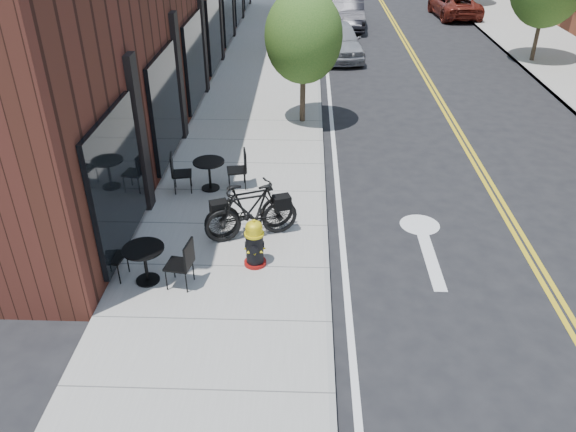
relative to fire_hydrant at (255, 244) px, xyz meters
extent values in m
plane|color=black|center=(1.40, -1.58, -0.58)|extent=(120.00, 120.00, 0.00)
cube|color=#9E9B93|center=(-0.60, 8.42, -0.52)|extent=(4.00, 70.00, 0.12)
cylinder|color=#382B1E|center=(0.80, 7.42, 0.35)|extent=(0.16, 0.16, 1.61)
ellipsoid|color=#29581B|center=(0.80, 7.42, 2.03)|extent=(2.20, 2.20, 2.64)
cylinder|color=#382B1E|center=(0.80, 15.42, 0.38)|extent=(0.16, 0.16, 1.68)
cylinder|color=#382B1E|center=(10.00, 14.42, 0.45)|extent=(0.16, 0.16, 1.82)
cylinder|color=maroon|center=(0.00, 0.00, -0.43)|extent=(0.46, 0.46, 0.06)
cylinder|color=black|center=(0.00, 0.00, -0.11)|extent=(0.35, 0.35, 0.63)
cylinder|color=yellow|center=(0.00, 0.00, 0.22)|extent=(0.40, 0.40, 0.04)
cylinder|color=yellow|center=(0.00, 0.00, 0.30)|extent=(0.34, 0.34, 0.15)
ellipsoid|color=yellow|center=(0.00, 0.00, 0.38)|extent=(0.33, 0.33, 0.18)
cylinder|color=yellow|center=(0.00, 0.00, 0.48)|extent=(0.06, 0.06, 0.06)
imported|color=black|center=(-0.14, 0.92, 0.11)|extent=(1.98, 1.14, 1.15)
imported|color=black|center=(-0.19, 1.11, 0.11)|extent=(1.97, 1.22, 1.14)
cylinder|color=black|center=(-1.90, -0.58, -0.45)|extent=(0.49, 0.49, 0.03)
cylinder|color=black|center=(-1.90, -0.58, -0.11)|extent=(0.07, 0.07, 0.68)
cylinder|color=black|center=(-1.90, -0.58, 0.24)|extent=(0.85, 0.85, 0.03)
cylinder|color=black|center=(-1.31, 2.99, -0.45)|extent=(0.49, 0.49, 0.03)
cylinder|color=black|center=(-1.31, 2.99, -0.11)|extent=(0.07, 0.07, 0.68)
cylinder|color=black|center=(-1.31, 2.99, 0.23)|extent=(0.85, 0.85, 0.03)
imported|color=#93959A|center=(2.20, 15.01, 0.12)|extent=(2.15, 4.28, 1.40)
imported|color=black|center=(2.86, 20.57, 0.15)|extent=(1.60, 4.46, 1.47)
imported|color=maroon|center=(8.75, 23.25, 0.04)|extent=(2.32, 4.56, 1.23)
camera|label=1|loc=(0.92, -8.63, 5.79)|focal=35.00mm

